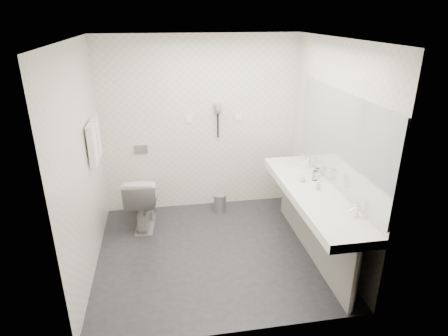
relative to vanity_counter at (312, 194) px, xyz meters
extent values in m
plane|color=#242428|center=(-1.12, 0.20, -0.80)|extent=(2.80, 2.80, 0.00)
plane|color=white|center=(-1.12, 0.20, 1.70)|extent=(2.80, 2.80, 0.00)
plane|color=silver|center=(-1.12, 1.50, 0.45)|extent=(2.80, 0.00, 2.80)
plane|color=silver|center=(-1.12, -1.10, 0.45)|extent=(2.80, 0.00, 2.80)
plane|color=silver|center=(-2.52, 0.20, 0.45)|extent=(0.00, 2.60, 2.60)
plane|color=silver|center=(0.27, 0.20, 0.45)|extent=(0.00, 2.60, 2.60)
cube|color=white|center=(0.00, 0.00, 0.00)|extent=(0.55, 2.20, 0.10)
cube|color=gray|center=(0.02, 0.00, -0.42)|extent=(0.03, 2.15, 0.75)
cylinder|color=silver|center=(0.05, -1.04, -0.42)|extent=(0.06, 0.06, 0.75)
cylinder|color=silver|center=(0.05, 1.04, -0.42)|extent=(0.06, 0.06, 0.75)
cube|color=#B2BCC6|center=(0.26, 0.00, 0.65)|extent=(0.02, 2.20, 1.05)
ellipsoid|color=white|center=(0.00, -0.65, 0.04)|extent=(0.40, 0.31, 0.05)
ellipsoid|color=white|center=(0.00, 0.65, 0.04)|extent=(0.40, 0.31, 0.05)
cylinder|color=silver|center=(0.19, -0.65, 0.12)|extent=(0.04, 0.04, 0.15)
cylinder|color=silver|center=(0.19, 0.65, 0.12)|extent=(0.04, 0.04, 0.15)
imported|color=silver|center=(0.06, 0.01, 0.10)|extent=(0.05, 0.05, 0.11)
imported|color=silver|center=(-0.03, 0.24, 0.09)|extent=(0.08, 0.08, 0.09)
cylinder|color=silver|center=(0.13, 0.26, 0.11)|extent=(0.07, 0.07, 0.12)
cylinder|color=silver|center=(0.20, 0.37, 0.10)|extent=(0.06, 0.06, 0.10)
imported|color=white|center=(-1.98, 1.01, -0.42)|extent=(0.49, 0.79, 0.76)
cube|color=#B2B5BA|center=(-1.98, 1.49, 0.15)|extent=(0.18, 0.02, 0.12)
cylinder|color=#B2B5BA|center=(-0.89, 1.23, -0.67)|extent=(0.23, 0.23, 0.25)
cylinder|color=#B2B5BA|center=(-0.89, 1.23, -0.54)|extent=(0.18, 0.18, 0.02)
cylinder|color=silver|center=(-2.47, 0.75, 0.75)|extent=(0.02, 0.62, 0.02)
cube|color=white|center=(-2.46, 0.61, 0.53)|extent=(0.07, 0.24, 0.48)
cube|color=white|center=(-2.46, 0.89, 0.53)|extent=(0.07, 0.24, 0.48)
cube|color=gray|center=(-0.88, 1.47, 0.70)|extent=(0.10, 0.04, 0.14)
cylinder|color=gray|center=(-0.88, 1.40, 0.73)|extent=(0.08, 0.14, 0.08)
cylinder|color=black|center=(-0.88, 1.46, 0.45)|extent=(0.02, 0.02, 0.35)
cube|color=white|center=(-1.27, 1.49, 0.55)|extent=(0.09, 0.02, 0.09)
cube|color=white|center=(-0.57, 1.49, 0.55)|extent=(0.09, 0.02, 0.09)
camera|label=1|loc=(-1.67, -3.74, 1.94)|focal=30.59mm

